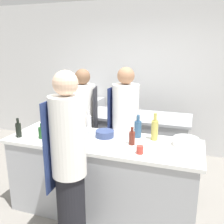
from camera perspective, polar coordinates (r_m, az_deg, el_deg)
ground_plane at (r=3.35m, az=-2.07°, el=-21.31°), size 16.00×16.00×0.00m
wall_back at (r=4.79m, az=6.96°, el=7.82°), size 8.00×0.06×2.80m
prep_counter at (r=3.10m, az=-2.16°, el=-14.39°), size 2.25×0.77×0.92m
pass_counter at (r=4.10m, az=5.86°, el=-6.94°), size 1.62×0.72×0.92m
oven_range at (r=5.03m, az=-7.52°, el=-2.46°), size 0.87×0.62×0.98m
chef_at_prep_near at (r=2.39m, az=-9.80°, el=-11.91°), size 0.34×0.32×1.79m
chef_at_stove at (r=3.66m, az=-6.37°, el=-3.27°), size 0.38×0.36×1.68m
chef_at_pass_far at (r=3.34m, az=2.96°, el=-4.54°), size 0.37×0.35×1.73m
bottle_olive_oil at (r=3.06m, az=-15.72°, el=-4.48°), size 0.08×0.08×0.18m
bottle_vinegar at (r=2.77m, az=4.58°, el=-5.85°), size 0.07×0.07×0.20m
bottle_wine at (r=2.98m, az=5.92°, el=-3.76°), size 0.08×0.08×0.27m
bottle_cooking_oil at (r=3.18m, az=-20.58°, el=-3.78°), size 0.07×0.07×0.23m
bottle_sauce at (r=3.21m, az=-5.42°, el=-2.44°), size 0.08×0.08×0.26m
bottle_water at (r=2.92m, az=9.72°, el=-3.95°), size 0.08×0.08×0.32m
bowl_mixing_large at (r=2.99m, az=-1.67°, el=-5.00°), size 0.22×0.22×0.08m
bowl_prep_small at (r=2.86m, az=16.51°, el=-6.51°), size 0.27×0.27×0.09m
bowl_ceramic_blue at (r=3.09m, az=-6.93°, el=-4.57°), size 0.20×0.20×0.07m
cup at (r=2.56m, az=6.39°, el=-8.56°), size 0.07×0.07×0.08m
cutting_board at (r=3.28m, az=-11.54°, el=-4.12°), size 0.38×0.25×0.01m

